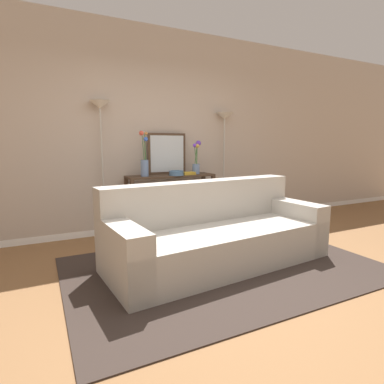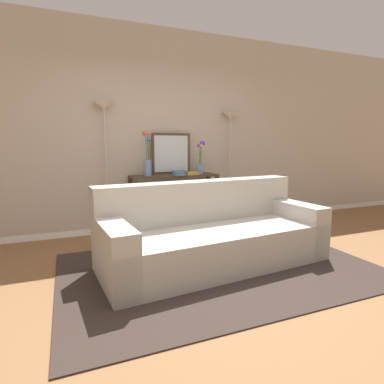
# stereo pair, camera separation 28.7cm
# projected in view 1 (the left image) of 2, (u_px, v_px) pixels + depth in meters

# --- Properties ---
(ground_plane) EXTENTS (16.00, 16.00, 0.02)m
(ground_plane) POSITION_uv_depth(u_px,v_px,m) (229.00, 292.00, 2.76)
(ground_plane) COLOR brown
(back_wall) EXTENTS (12.00, 0.15, 2.96)m
(back_wall) POSITION_uv_depth(u_px,v_px,m) (144.00, 131.00, 4.61)
(back_wall) COLOR white
(back_wall) RESTS_ON ground
(area_rug) EXTENTS (3.19, 2.12, 0.01)m
(area_rug) POSITION_uv_depth(u_px,v_px,m) (225.00, 267.00, 3.30)
(area_rug) COLOR #332823
(area_rug) RESTS_ON ground
(couch) EXTENTS (2.49, 1.15, 0.88)m
(couch) POSITION_uv_depth(u_px,v_px,m) (217.00, 235.00, 3.40)
(couch) COLOR #ADA89E
(couch) RESTS_ON ground
(console_table) EXTENTS (1.30, 0.36, 0.85)m
(console_table) POSITION_uv_depth(u_px,v_px,m) (171.00, 193.00, 4.60)
(console_table) COLOR #473323
(console_table) RESTS_ON ground
(floor_lamp_left) EXTENTS (0.28, 0.28, 1.86)m
(floor_lamp_left) POSITION_uv_depth(u_px,v_px,m) (101.00, 131.00, 4.15)
(floor_lamp_left) COLOR #B7B2A8
(floor_lamp_left) RESTS_ON ground
(floor_lamp_right) EXTENTS (0.28, 0.28, 1.79)m
(floor_lamp_right) POSITION_uv_depth(u_px,v_px,m) (224.00, 137.00, 5.01)
(floor_lamp_right) COLOR #B7B2A8
(floor_lamp_right) RESTS_ON ground
(wall_mirror) EXTENTS (0.59, 0.02, 0.61)m
(wall_mirror) POSITION_uv_depth(u_px,v_px,m) (167.00, 154.00, 4.64)
(wall_mirror) COLOR #473323
(wall_mirror) RESTS_ON console_table
(vase_tall_flowers) EXTENTS (0.12, 0.12, 0.63)m
(vase_tall_flowers) POSITION_uv_depth(u_px,v_px,m) (144.00, 162.00, 4.32)
(vase_tall_flowers) COLOR #6B84AD
(vase_tall_flowers) RESTS_ON console_table
(vase_short_flowers) EXTENTS (0.13, 0.12, 0.50)m
(vase_short_flowers) POSITION_uv_depth(u_px,v_px,m) (196.00, 161.00, 4.69)
(vase_short_flowers) COLOR #6B84AD
(vase_short_flowers) RESTS_ON console_table
(fruit_bowl) EXTENTS (0.21, 0.21, 0.07)m
(fruit_bowl) POSITION_uv_depth(u_px,v_px,m) (176.00, 173.00, 4.47)
(fruit_bowl) COLOR #4C7093
(fruit_bowl) RESTS_ON console_table
(book_stack) EXTENTS (0.21, 0.14, 0.04)m
(book_stack) POSITION_uv_depth(u_px,v_px,m) (188.00, 173.00, 4.57)
(book_stack) COLOR gold
(book_stack) RESTS_ON console_table
(book_row_under_console) EXTENTS (0.43, 0.17, 0.13)m
(book_row_under_console) POSITION_uv_depth(u_px,v_px,m) (151.00, 230.00, 4.53)
(book_row_under_console) COLOR #BC3328
(book_row_under_console) RESTS_ON ground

